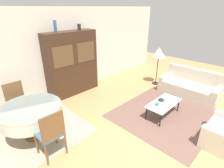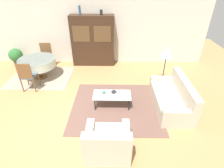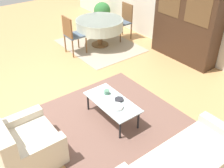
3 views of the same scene
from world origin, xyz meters
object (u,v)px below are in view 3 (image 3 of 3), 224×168
object	(u,v)px
coffee_table	(112,103)
display_cabinet	(187,20)
bowl	(117,107)
cup	(107,92)
potted_plant	(102,12)
dining_table	(99,25)
dining_chair_far	(124,19)
armchair	(23,144)
bowl_small	(119,100)
dining_chair_near	(72,33)

from	to	relation	value
coffee_table	display_cabinet	bearing A→B (deg)	106.03
coffee_table	bowl	size ratio (longest dim) A/B	4.90
cup	potted_plant	xyz separation A→B (m)	(-3.84, 2.64, -0.01)
dining_table	cup	distance (m)	2.96
dining_chair_far	cup	xyz separation A→B (m)	(2.49, -2.46, -0.15)
dining_chair_far	display_cabinet	bearing A→B (deg)	-169.21
bowl	dining_table	bearing A→B (deg)	149.68
coffee_table	cup	xyz separation A→B (m)	(-0.24, 0.06, 0.08)
dining_table	cup	xyz separation A→B (m)	(2.49, -1.59, -0.17)
armchair	display_cabinet	bearing A→B (deg)	99.67
dining_table	bowl_small	world-z (taller)	dining_table
display_cabinet	bowl_small	distance (m)	2.97
display_cabinet	dining_chair_near	bearing A→B (deg)	-132.23
display_cabinet	dining_chair_near	world-z (taller)	display_cabinet
potted_plant	dining_table	bearing A→B (deg)	-37.84
dining_table	armchair	bearing A→B (deg)	-50.70
cup	display_cabinet	bearing A→B (deg)	101.86
dining_chair_near	bowl_small	distance (m)	2.87
cup	coffee_table	bearing A→B (deg)	-14.77
dining_chair_far	dining_chair_near	bearing A→B (deg)	90.00
armchair	bowl	bearing A→B (deg)	80.49
display_cabinet	cup	world-z (taller)	display_cabinet
potted_plant	dining_chair_far	bearing A→B (deg)	-7.62
armchair	bowl_small	distance (m)	1.72
armchair	bowl	world-z (taller)	armchair
display_cabinet	dining_table	xyz separation A→B (m)	(-1.90, -1.23, -0.41)
armchair	bowl	xyz separation A→B (m)	(0.26, 1.54, 0.12)
bowl	potted_plant	distance (m)	5.08
armchair	bowl_small	xyz separation A→B (m)	(0.12, 1.71, 0.12)
dining_table	bowl	bearing A→B (deg)	-30.32
armchair	dining_chair_near	bearing A→B (deg)	138.12
dining_table	dining_chair_far	bearing A→B (deg)	90.00
cup	potted_plant	distance (m)	4.66
display_cabinet	dining_chair_far	distance (m)	1.98
dining_table	dining_chair_near	bearing A→B (deg)	-90.00
armchair	potted_plant	size ratio (longest dim) A/B	1.30
armchair	cup	world-z (taller)	armchair
bowl	coffee_table	bearing A→B (deg)	164.97
dining_chair_near	dining_table	bearing A→B (deg)	90.00
coffee_table	bowl_small	distance (m)	0.14
bowl	potted_plant	bearing A→B (deg)	147.16
bowl_small	potted_plant	size ratio (longest dim) A/B	0.21
armchair	potted_plant	world-z (taller)	armchair
armchair	bowl_small	world-z (taller)	armchair
dining_chair_far	bowl_small	bearing A→B (deg)	139.12
bowl	armchair	bearing A→B (deg)	-99.51
cup	dining_table	bearing A→B (deg)	147.39
coffee_table	display_cabinet	xyz separation A→B (m)	(-0.83, 2.88, 0.66)
dining_chair_near	cup	distance (m)	2.60
dining_chair_far	bowl_small	size ratio (longest dim) A/B	6.52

